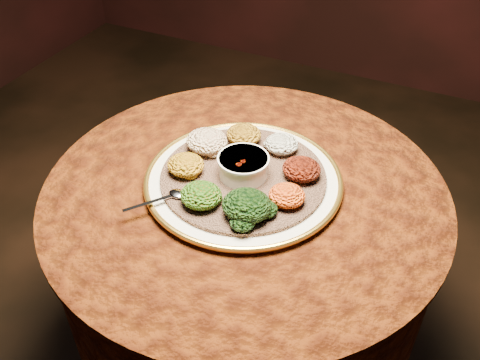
% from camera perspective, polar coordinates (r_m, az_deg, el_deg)
% --- Properties ---
extents(table, '(0.96, 0.96, 0.73)m').
position_cam_1_polar(table, '(1.39, 0.49, -6.45)').
color(table, black).
rests_on(table, ground).
extents(platter, '(0.50, 0.50, 0.02)m').
position_cam_1_polar(platter, '(1.26, 0.35, 0.01)').
color(platter, beige).
rests_on(platter, table).
extents(injera, '(0.51, 0.51, 0.01)m').
position_cam_1_polar(injera, '(1.26, 0.35, 0.39)').
color(injera, '#875B43').
rests_on(injera, platter).
extents(stew_bowl, '(0.12, 0.12, 0.05)m').
position_cam_1_polar(stew_bowl, '(1.24, 0.36, 1.61)').
color(stew_bowl, white).
rests_on(stew_bowl, injera).
extents(spoon, '(0.10, 0.12, 0.01)m').
position_cam_1_polar(spoon, '(1.20, -7.17, -1.61)').
color(spoon, silver).
rests_on(spoon, injera).
extents(portion_ayib, '(0.08, 0.08, 0.04)m').
position_cam_1_polar(portion_ayib, '(1.32, 4.46, 3.86)').
color(portion_ayib, beige).
rests_on(portion_ayib, injera).
extents(portion_kitfo, '(0.09, 0.09, 0.04)m').
position_cam_1_polar(portion_kitfo, '(1.24, 6.58, 1.18)').
color(portion_kitfo, black).
rests_on(portion_kitfo, injera).
extents(portion_tikil, '(0.08, 0.08, 0.04)m').
position_cam_1_polar(portion_tikil, '(1.17, 5.03, -1.65)').
color(portion_tikil, '#A3760D').
rests_on(portion_tikil, injera).
extents(portion_gomen, '(0.11, 0.10, 0.05)m').
position_cam_1_polar(portion_gomen, '(1.13, 0.73, -2.72)').
color(portion_gomen, black).
rests_on(portion_gomen, injera).
extents(portion_mixveg, '(0.09, 0.09, 0.04)m').
position_cam_1_polar(portion_mixveg, '(1.17, -4.17, -1.63)').
color(portion_mixveg, '#9D3B0A').
rests_on(portion_mixveg, injera).
extents(portion_kik, '(0.09, 0.08, 0.04)m').
position_cam_1_polar(portion_kik, '(1.26, -5.80, 1.62)').
color(portion_kik, '#B77010').
rests_on(portion_kik, injera).
extents(portion_timatim, '(0.10, 0.10, 0.05)m').
position_cam_1_polar(portion_timatim, '(1.32, -3.56, 4.16)').
color(portion_timatim, maroon).
rests_on(portion_timatim, injera).
extents(portion_shiro, '(0.09, 0.08, 0.04)m').
position_cam_1_polar(portion_shiro, '(1.35, 0.41, 4.88)').
color(portion_shiro, '#966512').
rests_on(portion_shiro, injera).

